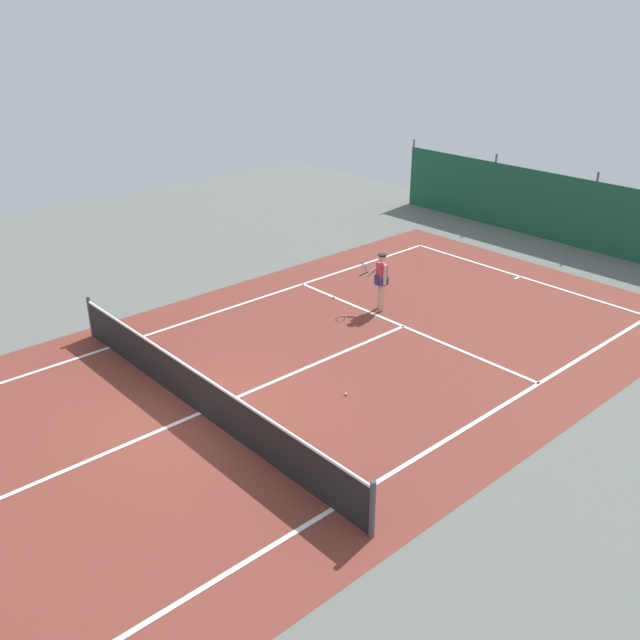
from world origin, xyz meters
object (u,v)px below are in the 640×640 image
(tennis_net, at_px, (199,392))
(tennis_ball_midcourt, at_px, (334,297))
(tennis_player, at_px, (381,278))
(tennis_ball_near_player, at_px, (346,394))

(tennis_net, distance_m, tennis_ball_midcourt, 6.90)
(tennis_player, bearing_deg, tennis_net, 124.67)
(tennis_ball_near_player, bearing_deg, tennis_net, -118.66)
(tennis_net, distance_m, tennis_ball_near_player, 3.22)
(tennis_player, xyz_separation_m, tennis_ball_near_player, (2.73, -3.97, -0.93))
(tennis_player, distance_m, tennis_ball_midcourt, 1.77)
(tennis_net, bearing_deg, tennis_ball_near_player, 61.34)
(tennis_ball_near_player, bearing_deg, tennis_player, 124.53)
(tennis_ball_near_player, xyz_separation_m, tennis_ball_midcourt, (-4.18, 3.56, 0.00))
(tennis_net, relative_size, tennis_player, 6.17)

